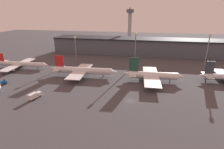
{
  "coord_description": "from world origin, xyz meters",
  "views": [
    {
      "loc": [
        5.86,
        -78.15,
        42.57
      ],
      "look_at": [
        -13.22,
        20.0,
        6.0
      ],
      "focal_mm": 28.0,
      "sensor_mm": 36.0,
      "label": 1
    }
  ],
  "objects": [
    {
      "name": "terminal_building",
      "position": [
        0.0,
        103.48,
        8.19
      ],
      "size": [
        179.05,
        25.79,
        16.29
      ],
      "color": "#4C515B",
      "rests_on": "ground"
    },
    {
      "name": "service_vehicle_3",
      "position": [
        -48.44,
        -7.03,
        1.83
      ],
      "size": [
        4.15,
        7.4,
        3.26
      ],
      "rotation": [
        0.0,
        0.0,
        1.29
      ],
      "color": "white",
      "rests_on": "ground"
    },
    {
      "name": "control_tower",
      "position": [
        -15.35,
        146.15,
        27.19
      ],
      "size": [
        9.0,
        9.0,
        47.1
      ],
      "color": "#99999E",
      "rests_on": "ground"
    },
    {
      "name": "airplane_2",
      "position": [
        11.41,
        28.87,
        3.87
      ],
      "size": [
        38.74,
        38.09,
        15.19
      ],
      "rotation": [
        0.0,
        0.0,
        0.05
      ],
      "color": "white",
      "rests_on": "ground"
    },
    {
      "name": "airplane_0",
      "position": [
        -90.25,
        37.49,
        3.1
      ],
      "size": [
        46.35,
        36.63,
        11.26
      ],
      "rotation": [
        0.0,
        0.0,
        0.05
      ],
      "color": "silver",
      "rests_on": "ground"
    },
    {
      "name": "lamp_post_1",
      "position": [
        -2.29,
        60.2,
        16.92
      ],
      "size": [
        1.8,
        1.8,
        26.86
      ],
      "color": "slate",
      "rests_on": "ground"
    },
    {
      "name": "lamp_post_2",
      "position": [
        50.78,
        60.2,
        17.12
      ],
      "size": [
        1.8,
        1.8,
        27.22
      ],
      "color": "slate",
      "rests_on": "ground"
    },
    {
      "name": "lamp_post_0",
      "position": [
        -52.64,
        60.2,
        14.6
      ],
      "size": [
        1.8,
        1.8,
        22.65
      ],
      "color": "slate",
      "rests_on": "ground"
    },
    {
      "name": "ground",
      "position": [
        0.0,
        0.0,
        0.0
      ],
      "size": [
        600.0,
        600.0,
        0.0
      ],
      "primitive_type": "plane",
      "color": "#423F44"
    },
    {
      "name": "service_vehicle_0",
      "position": [
        -79.52,
        6.04,
        1.37
      ],
      "size": [
        6.53,
        5.99,
        2.89
      ],
      "rotation": [
        0.0,
        0.0,
        0.69
      ],
      "color": "#195199",
      "rests_on": "ground"
    },
    {
      "name": "airplane_1",
      "position": [
        -35.76,
        29.3,
        3.87
      ],
      "size": [
        48.43,
        33.7,
        13.91
      ],
      "rotation": [
        0.0,
        0.0,
        0.05
      ],
      "color": "silver",
      "rests_on": "ground"
    }
  ]
}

